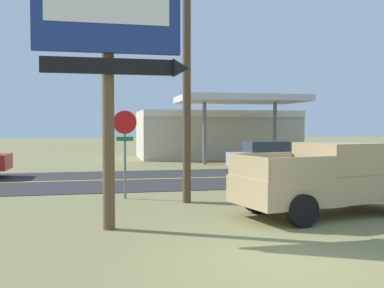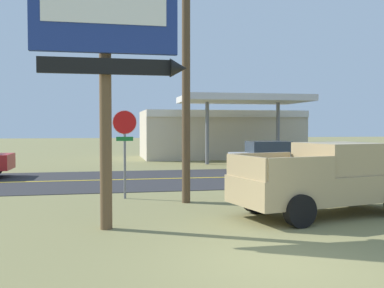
# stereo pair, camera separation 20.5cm
# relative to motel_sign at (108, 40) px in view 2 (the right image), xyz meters

# --- Properties ---
(ground_plane) EXTENTS (180.00, 180.00, 0.00)m
(ground_plane) POSITION_rel_motel_sign_xyz_m (2.91, -3.20, -4.38)
(ground_plane) COLOR olive
(road_asphalt) EXTENTS (140.00, 8.00, 0.02)m
(road_asphalt) POSITION_rel_motel_sign_xyz_m (2.91, 9.80, -4.37)
(road_asphalt) COLOR #2B2B2D
(road_asphalt) RESTS_ON ground
(road_centre_line) EXTENTS (126.00, 0.20, 0.01)m
(road_centre_line) POSITION_rel_motel_sign_xyz_m (2.91, 9.80, -4.36)
(road_centre_line) COLOR gold
(road_centre_line) RESTS_ON road_asphalt
(motel_sign) EXTENTS (3.55, 0.54, 6.28)m
(motel_sign) POSITION_rel_motel_sign_xyz_m (0.00, 0.00, 0.00)
(motel_sign) COLOR brown
(motel_sign) RESTS_ON ground
(stop_sign) EXTENTS (0.80, 0.08, 2.95)m
(stop_sign) POSITION_rel_motel_sign_xyz_m (0.57, 4.53, -2.35)
(stop_sign) COLOR slate
(stop_sign) RESTS_ON ground
(utility_pole) EXTENTS (1.69, 0.26, 8.95)m
(utility_pole) POSITION_rel_motel_sign_xyz_m (2.43, 3.36, 0.37)
(utility_pole) COLOR brown
(utility_pole) RESTS_ON ground
(gas_station) EXTENTS (12.00, 11.50, 4.40)m
(gas_station) POSITION_rel_motel_sign_xyz_m (8.79, 22.99, -2.43)
(gas_station) COLOR beige
(gas_station) RESTS_ON ground
(pickup_tan_parked_on_lawn) EXTENTS (5.50, 3.06, 1.96)m
(pickup_tan_parked_on_lawn) POSITION_rel_motel_sign_xyz_m (5.88, 0.71, -3.42)
(pickup_tan_parked_on_lawn) COLOR tan
(pickup_tan_parked_on_lawn) RESTS_ON ground
(car_silver_far_lane) EXTENTS (4.20, 2.00, 1.64)m
(car_silver_far_lane) POSITION_rel_motel_sign_xyz_m (8.51, 11.80, -3.55)
(car_silver_far_lane) COLOR #A8AAAF
(car_silver_far_lane) RESTS_ON ground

